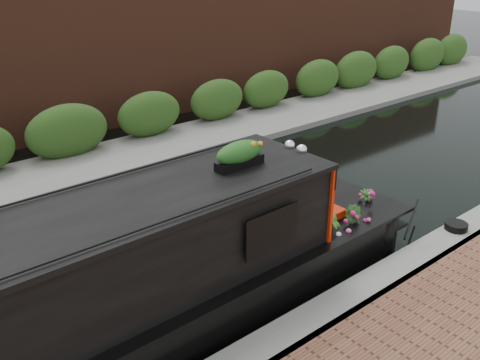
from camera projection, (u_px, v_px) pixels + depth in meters
ground at (194, 235)px, 9.93m from camera, size 80.00×80.00×0.00m
near_bank_coping at (328, 323)px, 7.60m from camera, size 40.00×0.60×0.50m
far_bank_path at (93, 169)px, 12.88m from camera, size 40.00×2.40×0.34m
far_hedge at (77, 158)px, 13.52m from camera, size 40.00×1.10×2.80m
far_brick_wall at (45, 138)px, 15.00m from camera, size 40.00×1.00×8.00m
narrowboat at (66, 318)px, 6.47m from camera, size 11.28×2.10×2.63m
rope_fender at (373, 214)px, 10.30m from camera, size 0.35×0.31×0.35m
coiled_mooring_rope at (456, 226)px, 9.59m from camera, size 0.40×0.40×0.12m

